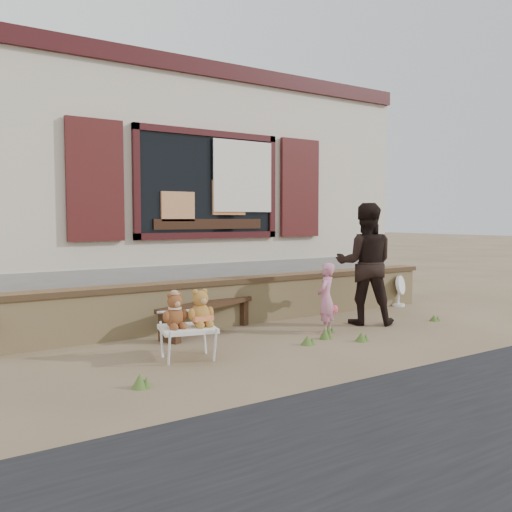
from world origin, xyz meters
TOP-DOWN VIEW (x-y plane):
  - ground at (0.00, 0.00)m, footprint 80.00×80.00m
  - shopfront at (0.00, 4.49)m, footprint 8.04×5.13m
  - brick_wall at (0.00, 1.00)m, footprint 7.10×0.36m
  - bench at (-0.74, 0.68)m, footprint 1.60×0.89m
  - folding_chair at (-1.55, -0.41)m, footprint 0.68×0.63m
  - teddy_bear_left at (-1.68, -0.38)m, footprint 0.33×0.31m
  - teddy_bear_right at (-1.41, -0.44)m, footprint 0.35×0.32m
  - child at (0.57, -0.21)m, footprint 0.41×0.37m
  - adult at (1.47, -0.03)m, footprint 1.07×1.04m
  - fan_right at (3.09, 0.80)m, footprint 0.34×0.23m
  - grass_tufts at (0.00, -0.67)m, footprint 4.97×1.03m

SIDE VIEW (x-z plane):
  - ground at x=0.00m, z-range 0.00..0.00m
  - grass_tufts at x=0.00m, z-range -0.01..0.13m
  - fan_right at x=3.09m, z-range 0.00..0.53m
  - bench at x=-0.74m, z-range 0.09..0.50m
  - folding_chair at x=-1.55m, z-range 0.14..0.50m
  - brick_wall at x=0.00m, z-range 0.01..0.67m
  - child at x=0.57m, z-range 0.00..0.93m
  - teddy_bear_left at x=-1.68m, z-range 0.35..0.74m
  - teddy_bear_right at x=-1.41m, z-range 0.35..0.77m
  - adult at x=1.47m, z-range 0.00..1.74m
  - shopfront at x=0.00m, z-range 0.00..4.00m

